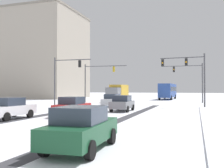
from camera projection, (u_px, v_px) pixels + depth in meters
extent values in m
cube|color=#38383D|center=(129.00, 116.00, 21.35)|extent=(0.85, 30.53, 0.01)
cube|color=#38383D|center=(51.00, 114.00, 23.62)|extent=(1.10, 30.53, 0.01)
cylinder|color=#47474C|center=(202.00, 83.00, 42.17)|extent=(0.18, 0.18, 6.50)
cylinder|color=#47474C|center=(182.00, 66.00, 43.19)|extent=(6.45, 0.20, 0.12)
cube|color=black|center=(174.00, 69.00, 43.56)|extent=(0.32, 0.24, 0.90)
sphere|color=black|center=(174.00, 68.00, 43.42)|extent=(0.20, 0.20, 0.20)
sphere|color=orange|center=(174.00, 69.00, 43.41)|extent=(0.20, 0.20, 0.20)
sphere|color=black|center=(174.00, 71.00, 43.40)|extent=(0.20, 0.20, 0.20)
cylinder|color=#47474C|center=(85.00, 83.00, 44.26)|extent=(0.18, 0.18, 6.50)
cylinder|color=#47474C|center=(105.00, 66.00, 43.35)|extent=(7.25, 0.44, 0.12)
cube|color=#B79319|center=(114.00, 69.00, 42.95)|extent=(0.33, 0.25, 0.90)
sphere|color=black|center=(114.00, 67.00, 43.11)|extent=(0.20, 0.20, 0.20)
sphere|color=orange|center=(114.00, 69.00, 43.10)|extent=(0.20, 0.20, 0.20)
sphere|color=black|center=(114.00, 71.00, 43.09)|extent=(0.20, 0.20, 0.20)
cylinder|color=#47474C|center=(55.00, 82.00, 34.76)|extent=(0.18, 0.18, 6.50)
cylinder|color=#47474C|center=(72.00, 60.00, 34.08)|extent=(5.19, 0.27, 0.12)
cube|color=black|center=(80.00, 64.00, 33.78)|extent=(0.33, 0.25, 0.90)
sphere|color=black|center=(80.00, 62.00, 33.94)|extent=(0.20, 0.20, 0.20)
sphere|color=orange|center=(80.00, 64.00, 33.93)|extent=(0.20, 0.20, 0.20)
sphere|color=black|center=(80.00, 66.00, 33.92)|extent=(0.20, 0.20, 0.20)
cylinder|color=#47474C|center=(205.00, 81.00, 30.76)|extent=(0.18, 0.18, 6.50)
cylinder|color=#47474C|center=(182.00, 58.00, 31.77)|extent=(5.21, 0.41, 0.12)
cube|color=black|center=(186.00, 62.00, 31.57)|extent=(0.33, 0.26, 0.90)
sphere|color=black|center=(186.00, 59.00, 31.42)|extent=(0.20, 0.20, 0.20)
sphere|color=orange|center=(186.00, 62.00, 31.42)|extent=(0.20, 0.20, 0.20)
sphere|color=black|center=(186.00, 64.00, 31.41)|extent=(0.20, 0.20, 0.20)
cube|color=black|center=(163.00, 63.00, 32.61)|extent=(0.33, 0.26, 0.90)
sphere|color=black|center=(162.00, 60.00, 32.47)|extent=(0.20, 0.20, 0.20)
sphere|color=orange|center=(162.00, 63.00, 32.46)|extent=(0.20, 0.20, 0.20)
sphere|color=black|center=(162.00, 65.00, 32.45)|extent=(0.20, 0.20, 0.20)
cube|color=#B7BABF|center=(112.00, 101.00, 33.25)|extent=(1.71, 4.10, 0.70)
cube|color=#2D3847|center=(112.00, 96.00, 33.12)|extent=(1.56, 1.90, 0.60)
cylinder|color=black|center=(110.00, 104.00, 34.70)|extent=(0.22, 0.64, 0.64)
cylinder|color=black|center=(121.00, 104.00, 34.19)|extent=(0.22, 0.64, 0.64)
cylinder|color=black|center=(103.00, 105.00, 32.29)|extent=(0.22, 0.64, 0.64)
cylinder|color=black|center=(115.00, 105.00, 31.78)|extent=(0.22, 0.64, 0.64)
cube|color=slate|center=(122.00, 105.00, 26.48)|extent=(1.80, 4.14, 0.70)
cube|color=#2D3847|center=(122.00, 98.00, 26.35)|extent=(1.61, 1.94, 0.60)
cylinder|color=black|center=(118.00, 107.00, 27.92)|extent=(0.24, 0.65, 0.64)
cylinder|color=black|center=(133.00, 107.00, 27.46)|extent=(0.24, 0.65, 0.64)
cylinder|color=black|center=(111.00, 109.00, 25.49)|extent=(0.24, 0.65, 0.64)
cylinder|color=black|center=(127.00, 109.00, 25.02)|extent=(0.24, 0.65, 0.64)
cube|color=red|center=(73.00, 108.00, 21.58)|extent=(1.78, 4.13, 0.70)
cube|color=#2D3847|center=(72.00, 100.00, 21.45)|extent=(1.60, 1.93, 0.60)
cylinder|color=black|center=(71.00, 111.00, 23.03)|extent=(0.23, 0.64, 0.64)
cylinder|color=black|center=(87.00, 111.00, 22.56)|extent=(0.23, 0.64, 0.64)
cylinder|color=black|center=(56.00, 113.00, 20.60)|extent=(0.23, 0.64, 0.64)
cylinder|color=black|center=(75.00, 114.00, 20.13)|extent=(0.23, 0.64, 0.64)
cube|color=silver|center=(10.00, 110.00, 19.60)|extent=(1.90, 4.18, 0.70)
cube|color=#2D3847|center=(9.00, 102.00, 19.47)|extent=(1.65, 1.97, 0.60)
cylinder|color=black|center=(14.00, 113.00, 21.07)|extent=(0.25, 0.65, 0.64)
cylinder|color=black|center=(30.00, 114.00, 20.49)|extent=(0.25, 0.65, 0.64)
cylinder|color=black|center=(6.00, 117.00, 18.12)|extent=(0.25, 0.65, 0.64)
cube|color=#194C2D|center=(82.00, 132.00, 9.69)|extent=(1.88, 4.17, 0.70)
cube|color=#2D3847|center=(80.00, 115.00, 9.56)|extent=(1.64, 1.97, 0.60)
cylinder|color=black|center=(75.00, 134.00, 11.13)|extent=(0.25, 0.65, 0.64)
cylinder|color=black|center=(112.00, 136.00, 10.70)|extent=(0.25, 0.65, 0.64)
cylinder|color=black|center=(45.00, 147.00, 8.68)|extent=(0.25, 0.65, 0.64)
cylinder|color=black|center=(90.00, 150.00, 8.25)|extent=(0.25, 0.65, 0.64)
cube|color=#284793|center=(168.00, 91.00, 56.78)|extent=(2.86, 11.08, 2.90)
cube|color=#283342|center=(168.00, 89.00, 56.78)|extent=(2.87, 10.20, 0.90)
cylinder|color=black|center=(171.00, 98.00, 52.72)|extent=(0.33, 0.97, 0.96)
cylinder|color=black|center=(159.00, 98.00, 53.54)|extent=(0.33, 0.97, 0.96)
cylinder|color=black|center=(175.00, 97.00, 59.44)|extent=(0.33, 0.97, 0.96)
cylinder|color=black|center=(165.00, 97.00, 60.25)|extent=(0.33, 0.97, 0.96)
cube|color=slate|center=(113.00, 94.00, 43.26)|extent=(2.13, 2.23, 2.10)
cube|color=gold|center=(119.00, 92.00, 46.80)|extent=(2.28, 5.23, 2.60)
cylinder|color=black|center=(120.00, 100.00, 43.36)|extent=(0.29, 0.84, 0.84)
cylinder|color=black|center=(108.00, 100.00, 43.96)|extent=(0.29, 0.84, 0.84)
cylinder|color=black|center=(127.00, 99.00, 47.84)|extent=(0.29, 0.84, 0.84)
cylinder|color=black|center=(116.00, 99.00, 48.44)|extent=(0.29, 0.84, 0.84)
cube|color=#A89E8E|center=(43.00, 57.00, 66.82)|extent=(18.41, 17.97, 21.26)
cube|color=gray|center=(44.00, 15.00, 67.03)|extent=(18.71, 18.27, 0.50)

